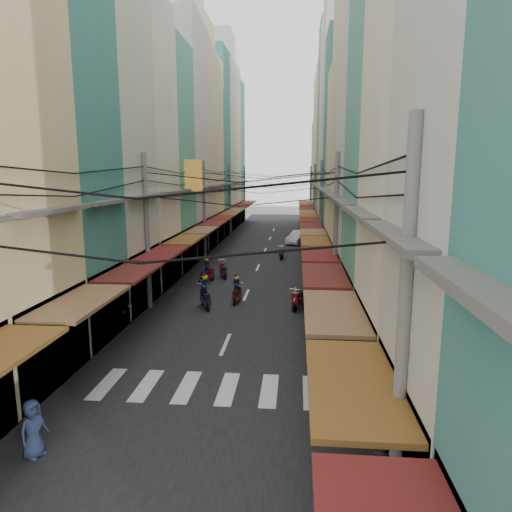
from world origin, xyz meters
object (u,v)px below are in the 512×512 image
Objects in this scene: bicycle at (365,337)px; white_car at (298,244)px; traffic_sign at (338,286)px; market_umbrella at (434,333)px.

white_car is at bearing 17.73° from bicycle.
traffic_sign is (1.63, -26.80, 2.23)m from white_car.
white_car reaches higher than bicycle.
traffic_sign is at bearing 93.48° from bicycle.
bicycle is at bearing -8.13° from traffic_sign.
traffic_sign is (-1.25, 0.18, 2.23)m from bicycle.
traffic_sign reaches higher than bicycle.
market_umbrella is at bearing -157.12° from bicycle.
traffic_sign is at bearing -64.81° from white_car.
white_car is 27.13m from bicycle.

